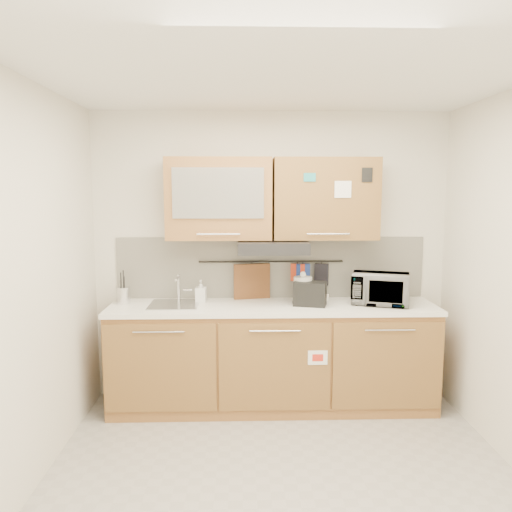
{
  "coord_description": "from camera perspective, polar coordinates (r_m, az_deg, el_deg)",
  "views": [
    {
      "loc": [
        -0.27,
        -3.02,
        1.91
      ],
      "look_at": [
        -0.15,
        1.05,
        1.36
      ],
      "focal_mm": 35.0,
      "sensor_mm": 36.0,
      "label": 1
    }
  ],
  "objects": [
    {
      "name": "toaster",
      "position": [
        4.31,
        6.2,
        -4.27
      ],
      "size": [
        0.31,
        0.23,
        0.21
      ],
      "rotation": [
        0.0,
        0.0,
        -0.27
      ],
      "color": "black",
      "rests_on": "countertop"
    },
    {
      "name": "oven_mitt",
      "position": [
        4.56,
        5.38,
        -2.19
      ],
      "size": [
        0.13,
        0.04,
        0.21
      ],
      "primitive_type": "cube",
      "rotation": [
        0.0,
        0.0,
        0.06
      ],
      "color": "navy",
      "rests_on": "utensil_rail"
    },
    {
      "name": "base_cabinet",
      "position": [
        4.48,
        1.88,
        -11.99
      ],
      "size": [
        2.8,
        0.64,
        0.88
      ],
      "color": "#A5763A",
      "rests_on": "floor"
    },
    {
      "name": "sink",
      "position": [
        4.38,
        -9.3,
        -5.48
      ],
      "size": [
        0.42,
        0.4,
        0.26
      ],
      "color": "silver",
      "rests_on": "countertop"
    },
    {
      "name": "pot_holder",
      "position": [
        4.55,
        4.8,
        -1.89
      ],
      "size": [
        0.13,
        0.06,
        0.16
      ],
      "primitive_type": "cube",
      "rotation": [
        0.0,
        0.0,
        -0.3
      ],
      "color": "red",
      "rests_on": "utensil_rail"
    },
    {
      "name": "kettle",
      "position": [
        4.38,
        5.38,
        -3.97
      ],
      "size": [
        0.21,
        0.21,
        0.28
      ],
      "rotation": [
        0.0,
        0.0,
        -0.36
      ],
      "color": "silver",
      "rests_on": "countertop"
    },
    {
      "name": "dark_pouch",
      "position": [
        4.58,
        7.48,
        -2.1
      ],
      "size": [
        0.13,
        0.07,
        0.2
      ],
      "primitive_type": "cube",
      "rotation": [
        0.0,
        0.0,
        -0.32
      ],
      "color": "black",
      "rests_on": "utensil_rail"
    },
    {
      "name": "utensil_rail",
      "position": [
        4.53,
        1.73,
        -0.64
      ],
      "size": [
        1.3,
        0.02,
        0.02
      ],
      "primitive_type": "cylinder",
      "rotation": [
        0.0,
        1.57,
        0.0
      ],
      "color": "black",
      "rests_on": "backsplash"
    },
    {
      "name": "microwave",
      "position": [
        4.47,
        14.01,
        -3.66
      ],
      "size": [
        0.56,
        0.45,
        0.27
      ],
      "primitive_type": "imported",
      "rotation": [
        0.0,
        0.0,
        -0.3
      ],
      "color": "#999999",
      "rests_on": "countertop"
    },
    {
      "name": "floor",
      "position": [
        3.59,
        3.15,
        -24.58
      ],
      "size": [
        3.2,
        3.2,
        0.0
      ],
      "primitive_type": "plane",
      "color": "#9E9993",
      "rests_on": "ground"
    },
    {
      "name": "utensil_crock",
      "position": [
        4.51,
        -14.91,
        -4.33
      ],
      "size": [
        0.13,
        0.13,
        0.29
      ],
      "rotation": [
        0.0,
        0.0,
        -0.07
      ],
      "color": "silver",
      "rests_on": "countertop"
    },
    {
      "name": "wall_back",
      "position": [
        4.57,
        1.69,
        -0.05
      ],
      "size": [
        3.2,
        0.0,
        3.2
      ],
      "primitive_type": "plane",
      "rotation": [
        1.57,
        0.0,
        0.0
      ],
      "color": "silver",
      "rests_on": "ground"
    },
    {
      "name": "cutting_board",
      "position": [
        4.54,
        -0.47,
        -3.49
      ],
      "size": [
        0.33,
        0.09,
        0.41
      ],
      "primitive_type": "cube",
      "rotation": [
        0.0,
        0.0,
        0.2
      ],
      "color": "brown",
      "rests_on": "utensil_rail"
    },
    {
      "name": "range_hood",
      "position": [
        4.31,
        1.89,
        1.08
      ],
      "size": [
        0.6,
        0.46,
        0.1
      ],
      "primitive_type": "cube",
      "color": "black",
      "rests_on": "upper_cabinets"
    },
    {
      "name": "ceiling",
      "position": [
        3.11,
        3.52,
        20.42
      ],
      "size": [
        3.2,
        3.2,
        0.0
      ],
      "primitive_type": "plane",
      "rotation": [
        3.14,
        0.0,
        0.0
      ],
      "color": "white",
      "rests_on": "wall_back"
    },
    {
      "name": "soap_bottle",
      "position": [
        4.43,
        -6.32,
        -4.03
      ],
      "size": [
        0.1,
        0.1,
        0.2
      ],
      "primitive_type": "imported",
      "rotation": [
        0.0,
        0.0,
        -0.07
      ],
      "color": "#999999",
      "rests_on": "countertop"
    },
    {
      "name": "countertop",
      "position": [
        4.34,
        1.91,
        -5.84
      ],
      "size": [
        2.82,
        0.62,
        0.04
      ],
      "primitive_type": "cube",
      "color": "white",
      "rests_on": "base_cabinet"
    },
    {
      "name": "upper_cabinets",
      "position": [
        4.35,
        1.79,
        6.57
      ],
      "size": [
        1.82,
        0.37,
        0.7
      ],
      "color": "#A5763A",
      "rests_on": "wall_back"
    },
    {
      "name": "wall_left",
      "position": [
        3.36,
        -25.06,
        -3.57
      ],
      "size": [
        0.0,
        3.0,
        3.0
      ],
      "primitive_type": "plane",
      "rotation": [
        1.57,
        0.0,
        1.57
      ],
      "color": "silver",
      "rests_on": "ground"
    },
    {
      "name": "backsplash",
      "position": [
        4.57,
        1.7,
        -1.32
      ],
      "size": [
        2.8,
        0.02,
        0.56
      ],
      "primitive_type": "cube",
      "color": "silver",
      "rests_on": "countertop"
    }
  ]
}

